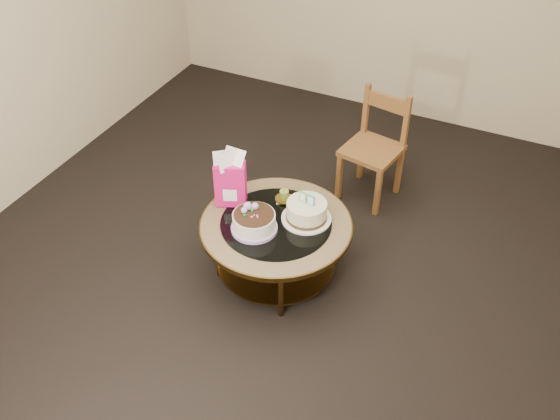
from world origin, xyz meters
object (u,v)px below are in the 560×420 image
at_px(coffee_table, 276,231).
at_px(cream_cake, 307,211).
at_px(gift_bag, 230,178).
at_px(dining_chair, 374,147).
at_px(decorated_cake, 254,222).

height_order(coffee_table, cream_cake, cream_cake).
relative_size(gift_bag, dining_chair, 0.47).
height_order(decorated_cake, gift_bag, gift_bag).
bearing_deg(decorated_cake, cream_cake, 41.84).
height_order(cream_cake, dining_chair, dining_chair).
height_order(decorated_cake, cream_cake, cream_cake).
xyz_separation_m(gift_bag, dining_chair, (0.66, 1.09, -0.22)).
xyz_separation_m(coffee_table, dining_chair, (0.29, 1.15, 0.07)).
xyz_separation_m(coffee_table, decorated_cake, (-0.10, -0.12, 0.14)).
xyz_separation_m(coffee_table, gift_bag, (-0.37, 0.06, 0.28)).
bearing_deg(cream_cake, dining_chair, 93.32).
distance_m(decorated_cake, cream_cake, 0.36).
distance_m(coffee_table, decorated_cake, 0.21).
bearing_deg(coffee_table, gift_bag, 170.54).
xyz_separation_m(cream_cake, dining_chair, (0.13, 1.03, -0.08)).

